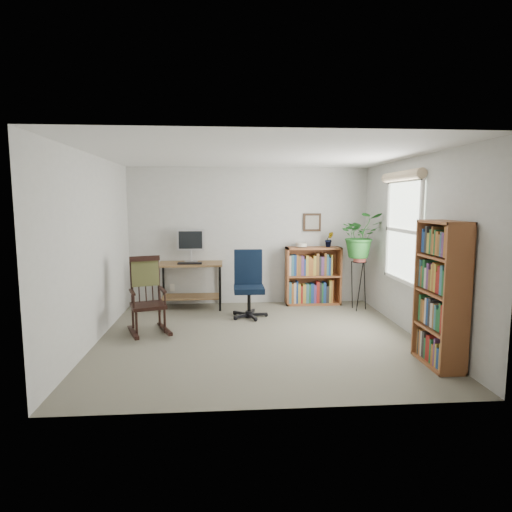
{
  "coord_description": "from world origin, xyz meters",
  "views": [
    {
      "loc": [
        -0.44,
        -5.52,
        1.8
      ],
      "look_at": [
        0.0,
        0.4,
        1.05
      ],
      "focal_mm": 30.0,
      "sensor_mm": 36.0,
      "label": 1
    }
  ],
  "objects": [
    {
      "name": "wall_front",
      "position": [
        0.0,
        -2.0,
        1.2
      ],
      "size": [
        4.2,
        0.0,
        2.4
      ],
      "primitive_type": "cube",
      "color": "beige",
      "rests_on": "ground"
    },
    {
      "name": "office_chair",
      "position": [
        -0.06,
        1.02,
        0.53
      ],
      "size": [
        0.59,
        0.59,
        1.07
      ],
      "primitive_type": null,
      "rotation": [
        0.0,
        0.0,
        0.01
      ],
      "color": "black",
      "rests_on": "floor"
    },
    {
      "name": "floor",
      "position": [
        0.0,
        0.0,
        0.0
      ],
      "size": [
        4.2,
        4.0,
        0.0
      ],
      "primitive_type": "cube",
      "color": "slate",
      "rests_on": "ground"
    },
    {
      "name": "potted_plant_small",
      "position": [
        1.4,
        1.83,
        1.07
      ],
      "size": [
        0.13,
        0.24,
        0.11
      ],
      "primitive_type": "imported",
      "color": "#226323",
      "rests_on": "low_bookshelf"
    },
    {
      "name": "framed_picture",
      "position": [
        1.12,
        1.97,
        1.44
      ],
      "size": [
        0.32,
        0.04,
        0.32
      ],
      "primitive_type": null,
      "color": "black",
      "rests_on": "wall_back"
    },
    {
      "name": "desk",
      "position": [
        -1.02,
        1.7,
        0.39
      ],
      "size": [
        1.08,
        0.59,
        0.78
      ],
      "primitive_type": null,
      "color": "olive",
      "rests_on": "floor"
    },
    {
      "name": "keyboard",
      "position": [
        -1.02,
        1.58,
        0.79
      ],
      "size": [
        0.4,
        0.15,
        0.02
      ],
      "primitive_type": "cube",
      "color": "black",
      "rests_on": "desk"
    },
    {
      "name": "wall_back",
      "position": [
        0.0,
        2.0,
        1.2
      ],
      "size": [
        4.2,
        0.0,
        2.4
      ],
      "primitive_type": "cube",
      "color": "beige",
      "rests_on": "ground"
    },
    {
      "name": "window",
      "position": [
        2.06,
        0.3,
        1.4
      ],
      "size": [
        0.12,
        1.2,
        1.5
      ],
      "primitive_type": null,
      "color": "white",
      "rests_on": "wall_right"
    },
    {
      "name": "rocking_chair",
      "position": [
        -1.49,
        0.3,
        0.54
      ],
      "size": [
        0.82,
        1.06,
        1.08
      ],
      "primitive_type": null,
      "rotation": [
        0.0,
        0.0,
        0.32
      ],
      "color": "black",
      "rests_on": "floor"
    },
    {
      "name": "ceiling",
      "position": [
        0.0,
        0.0,
        2.4
      ],
      "size": [
        4.2,
        4.0,
        0.0
      ],
      "primitive_type": "cube",
      "color": "silver",
      "rests_on": "ground"
    },
    {
      "name": "wall_right",
      "position": [
        2.1,
        0.0,
        1.2
      ],
      "size": [
        0.0,
        4.0,
        2.4
      ],
      "primitive_type": "cube",
      "color": "beige",
      "rests_on": "ground"
    },
    {
      "name": "low_bookshelf",
      "position": [
        1.12,
        1.82,
        0.51
      ],
      "size": [
        0.96,
        0.32,
        1.02
      ],
      "primitive_type": null,
      "color": "#965631",
      "rests_on": "floor"
    },
    {
      "name": "monitor",
      "position": [
        -1.02,
        1.84,
        1.06
      ],
      "size": [
        0.46,
        0.16,
        0.56
      ],
      "primitive_type": null,
      "color": "#BABABF",
      "rests_on": "desk"
    },
    {
      "name": "tall_bookshelf",
      "position": [
        1.92,
        -1.1,
        0.8
      ],
      "size": [
        0.3,
        0.7,
        1.6
      ],
      "primitive_type": null,
      "color": "#965631",
      "rests_on": "floor"
    },
    {
      "name": "spider_plant",
      "position": [
        1.8,
        1.36,
        1.61
      ],
      "size": [
        1.69,
        1.88,
        1.46
      ],
      "primitive_type": "imported",
      "color": "#226323",
      "rests_on": "plant_stand"
    },
    {
      "name": "plant_stand",
      "position": [
        1.8,
        1.36,
        0.48
      ],
      "size": [
        0.31,
        0.31,
        0.95
      ],
      "primitive_type": null,
      "rotation": [
        0.0,
        0.0,
        -0.19
      ],
      "color": "black",
      "rests_on": "floor"
    },
    {
      "name": "wall_left",
      "position": [
        -2.1,
        0.0,
        1.2
      ],
      "size": [
        0.0,
        4.0,
        2.4
      ],
      "primitive_type": "cube",
      "color": "beige",
      "rests_on": "ground"
    }
  ]
}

